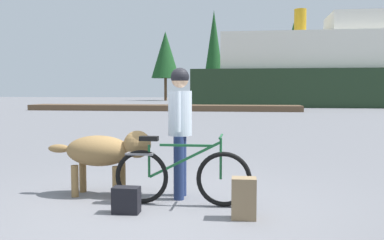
{
  "coord_description": "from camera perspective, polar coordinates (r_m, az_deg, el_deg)",
  "views": [
    {
      "loc": [
        1.11,
        -4.98,
        1.47
      ],
      "look_at": [
        0.28,
        1.11,
        1.03
      ],
      "focal_mm": 38.9,
      "sensor_mm": 36.0,
      "label": 1
    }
  ],
  "objects": [
    {
      "name": "ground_plane",
      "position": [
        5.31,
        -4.69,
        -11.95
      ],
      "size": [
        160.0,
        160.0,
        0.0
      ],
      "primitive_type": "plane",
      "color": "slate"
    },
    {
      "name": "dock_pier",
      "position": [
        30.34,
        -4.0,
        1.7
      ],
      "size": [
        19.7,
        2.44,
        0.4
      ],
      "primitive_type": "cube",
      "color": "brown",
      "rests_on": "ground_plane"
    },
    {
      "name": "dog",
      "position": [
        5.91,
        -11.8,
        -4.22
      ],
      "size": [
        1.48,
        0.5,
        0.91
      ],
      "color": "olive",
      "rests_on": "ground_plane"
    },
    {
      "name": "bicycle",
      "position": [
        5.34,
        -1.52,
        -7.63
      ],
      "size": [
        1.76,
        0.44,
        0.9
      ],
      "color": "black",
      "rests_on": "ground_plane"
    },
    {
      "name": "person_cyclist",
      "position": [
        5.62,
        -1.65,
        0.1
      ],
      "size": [
        0.32,
        0.53,
        1.77
      ],
      "color": "navy",
      "rests_on": "ground_plane"
    },
    {
      "name": "handbag_pannier",
      "position": [
        5.11,
        -9.0,
        -10.79
      ],
      "size": [
        0.32,
        0.18,
        0.32
      ],
      "primitive_type": "cube",
      "rotation": [
        0.0,
        0.0,
        -0.01
      ],
      "color": "black",
      "rests_on": "ground_plane"
    },
    {
      "name": "ferry_boat",
      "position": [
        40.46,
        18.93,
        6.25
      ],
      "size": [
        25.24,
        8.9,
        8.88
      ],
      "color": "#1E331E",
      "rests_on": "ground_plane"
    },
    {
      "name": "pine_tree_far_right",
      "position": [
        58.25,
        14.76,
        9.12
      ],
      "size": [
        3.14,
        3.14,
        11.08
      ],
      "color": "#4C331E",
      "rests_on": "ground_plane"
    },
    {
      "name": "pine_tree_center",
      "position": [
        60.39,
        3.01,
        10.2
      ],
      "size": [
        2.81,
        2.81,
        12.85
      ],
      "color": "#4C331E",
      "rests_on": "ground_plane"
    },
    {
      "name": "pine_tree_far_left",
      "position": [
        59.44,
        -3.67,
        8.9
      ],
      "size": [
        3.99,
        3.99,
        9.75
      ],
      "color": "#4C331E",
      "rests_on": "ground_plane"
    },
    {
      "name": "pine_tree_mid_back",
      "position": [
        65.45,
        13.69,
        8.91
      ],
      "size": [
        3.53,
        3.53,
        11.64
      ],
      "color": "#4C331E",
      "rests_on": "ground_plane"
    },
    {
      "name": "backpack",
      "position": [
        4.85,
        7.13,
        -10.61
      ],
      "size": [
        0.28,
        0.2,
        0.48
      ],
      "primitive_type": "cube",
      "rotation": [
        0.0,
        0.0,
        0.02
      ],
      "color": "#8C7251",
      "rests_on": "ground_plane"
    }
  ]
}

